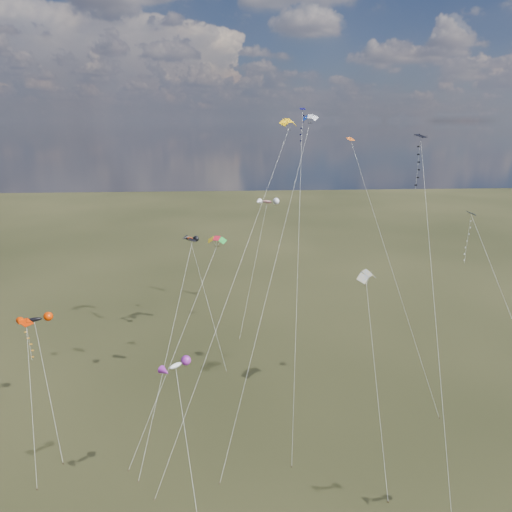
{
  "coord_description": "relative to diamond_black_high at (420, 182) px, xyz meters",
  "views": [
    {
      "loc": [
        -3.45,
        -33.64,
        34.35
      ],
      "look_at": [
        0.0,
        18.0,
        19.0
      ],
      "focal_mm": 32.0,
      "sensor_mm": 36.0,
      "label": 1
    }
  ],
  "objects": [
    {
      "name": "ground",
      "position": [
        -16.29,
        -11.55,
        -28.39
      ],
      "size": [
        400.0,
        400.0,
        0.0
      ],
      "primitive_type": "plane",
      "color": "black",
      "rests_on": "ground"
    },
    {
      "name": "diamond_navy_right",
      "position": [
        7.02,
        0.79,
        -7.48
      ],
      "size": [
        6.17,
        16.99,
        24.96
      ],
      "color": "#07164D",
      "rests_on": "ground"
    },
    {
      "name": "novelty_white_purple",
      "position": [
        -24.08,
        -11.69,
        -13.31
      ],
      "size": [
        3.83,
        9.35,
        15.6
      ],
      "color": "silver",
      "rests_on": "ground"
    },
    {
      "name": "diamond_orange_center",
      "position": [
        -0.25,
        12.73,
        -5.72
      ],
      "size": [
        8.72,
        18.24,
        32.21
      ],
      "color": "orange",
      "rests_on": "ground"
    },
    {
      "name": "diamond_navy_tall",
      "position": [
        -10.23,
        12.38,
        2.48
      ],
      "size": [
        3.96,
        21.16,
        35.95
      ],
      "color": "#0E0C4B",
      "rests_on": "ground"
    },
    {
      "name": "parafoil_blue_white",
      "position": [
        -8.74,
        15.74,
        6.13
      ],
      "size": [
        13.41,
        25.33,
        35.46
      ],
      "color": "#1237B8",
      "rests_on": "ground"
    },
    {
      "name": "parafoil_yellow",
      "position": [
        -11.45,
        16.13,
        5.82
      ],
      "size": [
        17.14,
        27.61,
        35.08
      ],
      "color": "#EEAA09",
      "rests_on": "ground"
    },
    {
      "name": "parafoil_tricolor",
      "position": [
        -20.96,
        7.4,
        -7.51
      ],
      "size": [
        10.58,
        14.37,
        21.55
      ],
      "color": "gold",
      "rests_on": "ground"
    },
    {
      "name": "diamond_red_low",
      "position": [
        -40.65,
        -0.5,
        -16.68
      ],
      "size": [
        2.93,
        8.49,
        14.45
      ],
      "color": "#AE2200",
      "rests_on": "ground"
    },
    {
      "name": "parafoil_striped",
      "position": [
        -3.73,
        3.23,
        -10.78
      ],
      "size": [
        3.27,
        16.65,
        18.41
      ],
      "color": "gold",
      "rests_on": "ground"
    },
    {
      "name": "novelty_redwhite_stripe",
      "position": [
        -12.49,
        34.2,
        -7.72
      ],
      "size": [
        7.56,
        13.51,
        21.42
      ],
      "color": "red",
      "rests_on": "ground"
    },
    {
      "name": "diamond_black_high",
      "position": [
        0.0,
        0.0,
        0.0
      ],
      "size": [
        4.01,
        23.43,
        33.07
      ],
      "color": "black",
      "rests_on": "ground"
    },
    {
      "name": "novelty_black_orange",
      "position": [
        -41.87,
        4.24,
        -15.84
      ],
      "size": [
        6.5,
        9.95,
        13.17
      ],
      "color": "black",
      "rests_on": "ground"
    },
    {
      "name": "diamond_black_mid",
      "position": [
        -25.15,
        2.28,
        -13.13
      ],
      "size": [
        5.78,
        14.21,
        21.34
      ],
      "color": "black",
      "rests_on": "ground"
    },
    {
      "name": "novelty_orange_black",
      "position": [
        -25.25,
        22.83,
        -11.33
      ],
      "size": [
        6.61,
        11.59,
        17.67
      ],
      "color": "#EE4D18",
      "rests_on": "ground"
    }
  ]
}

